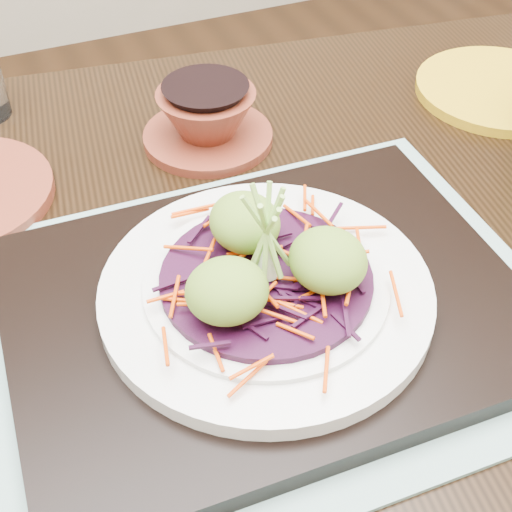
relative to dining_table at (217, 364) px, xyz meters
name	(u,v)px	position (x,y,z in m)	size (l,w,h in m)	color
dining_table	(217,364)	(0.00, 0.00, 0.00)	(1.35, 1.00, 0.78)	black
placemat	(266,315)	(0.03, -0.05, 0.10)	(0.47, 0.36, 0.00)	#82A89F
serving_tray	(266,305)	(0.03, -0.05, 0.12)	(0.40, 0.30, 0.02)	black
white_plate	(266,290)	(0.03, -0.05, 0.13)	(0.26, 0.26, 0.02)	silver
cabbage_bed	(266,278)	(0.03, -0.05, 0.15)	(0.17, 0.17, 0.01)	#2E0924
carrot_julienne	(266,271)	(0.03, -0.05, 0.16)	(0.20, 0.20, 0.01)	#DA4003
guacamole_scoops	(267,257)	(0.03, -0.05, 0.17)	(0.14, 0.13, 0.05)	olive
scallion_garnish	(267,236)	(0.03, -0.05, 0.19)	(0.06, 0.06, 0.09)	#88B94A
terracotta_bowl_set	(207,120)	(0.07, 0.21, 0.13)	(0.19, 0.19, 0.06)	maroon
yellow_plate	(499,89)	(0.42, 0.17, 0.11)	(0.19, 0.19, 0.01)	#BB8F14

